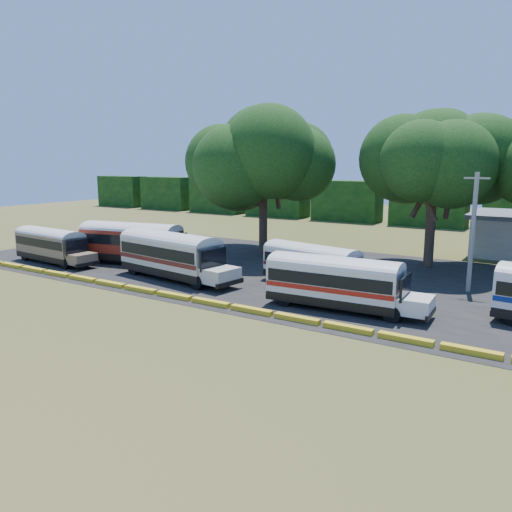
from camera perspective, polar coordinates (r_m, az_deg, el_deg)
The scene contains 12 objects.
ground at distance 29.40m, azimuth -4.04°, elevation -6.50°, with size 160.00×160.00×0.00m, color #404F1A.
asphalt_strip at distance 38.94m, azimuth 7.73°, elevation -2.29°, with size 64.00×24.00×0.02m, color black.
curb at distance 30.14m, azimuth -2.91°, elevation -5.77°, with size 53.70×0.45×0.30m.
treeline_backdrop at distance 72.72m, azimuth 19.16°, elevation 5.59°, with size 130.00×4.00×6.00m.
bus_beige at distance 46.98m, azimuth -22.33°, elevation 1.36°, with size 9.32×2.93×3.02m.
bus_red at distance 44.20m, azimuth -13.81°, elevation 1.74°, with size 11.22×4.71×3.59m.
bus_cream_west at distance 37.94m, azimuth -9.62°, elevation 0.37°, with size 10.98×4.08×3.52m.
bus_cream_east at distance 35.67m, azimuth 6.55°, elevation -0.74°, with size 9.21×4.00×2.94m.
bus_white_red at distance 30.00m, azimuth 9.26°, elevation -2.71°, with size 9.81×2.96×3.18m.
tree_west at distance 47.45m, azimuth 0.85°, elevation 11.85°, with size 11.54×11.54×13.93m.
tree_center at distance 43.87m, azimuth 19.75°, elevation 10.53°, with size 10.52×10.52×12.94m.
utility_pole at distance 36.27m, azimuth 23.52°, elevation 2.60°, with size 1.60×0.30×8.05m.
Camera 1 is at (16.81, -22.52, 8.65)m, focal length 35.00 mm.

